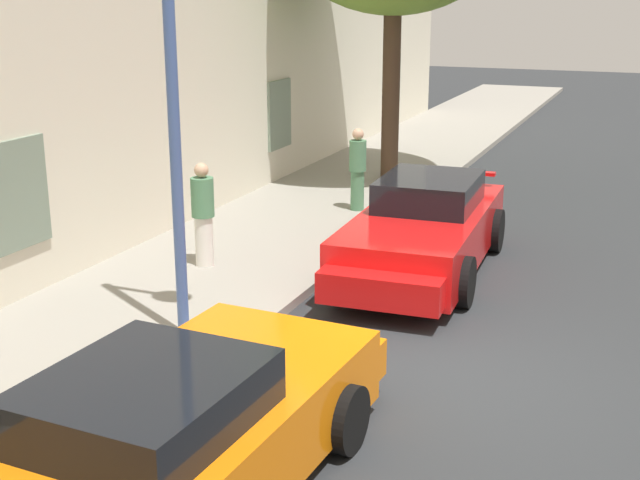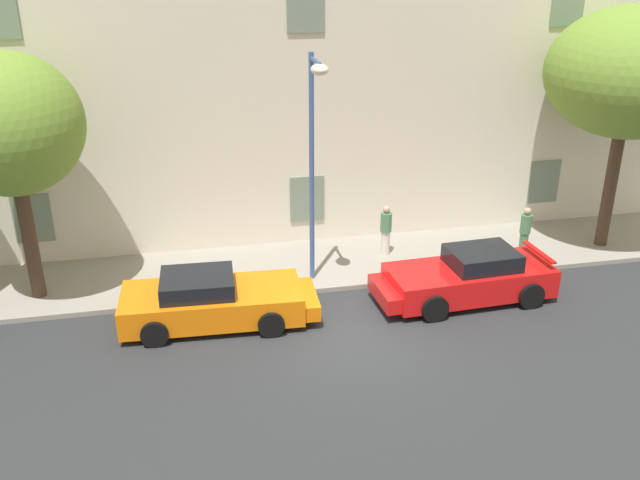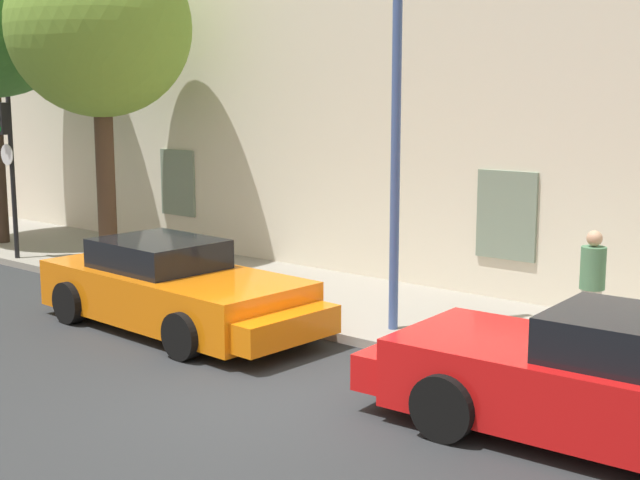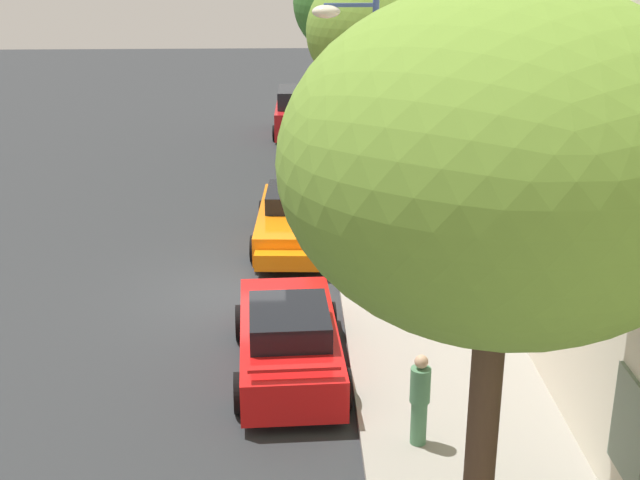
{
  "view_description": "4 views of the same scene",
  "coord_description": "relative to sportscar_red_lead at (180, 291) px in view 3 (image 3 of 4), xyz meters",
  "views": [
    {
      "loc": [
        -8.89,
        -2.1,
        4.27
      ],
      "look_at": [
        1.27,
        2.09,
        1.05
      ],
      "focal_mm": 48.26,
      "sensor_mm": 36.0,
      "label": 1
    },
    {
      "loc": [
        -3.88,
        -14.2,
        8.93
      ],
      "look_at": [
        -0.32,
        2.48,
        1.64
      ],
      "focal_mm": 38.1,
      "sensor_mm": 36.0,
      "label": 2
    },
    {
      "loc": [
        6.89,
        -7.25,
        3.66
      ],
      "look_at": [
        -1.27,
        2.57,
        1.48
      ],
      "focal_mm": 49.03,
      "sensor_mm": 36.0,
      "label": 3
    },
    {
      "loc": [
        18.29,
        1.41,
        8.12
      ],
      "look_at": [
        -0.27,
        2.05,
        1.19
      ],
      "focal_mm": 48.6,
      "sensor_mm": 36.0,
      "label": 4
    }
  ],
  "objects": [
    {
      "name": "ground_plane",
      "position": [
        3.2,
        -1.5,
        -0.6
      ],
      "size": [
        80.0,
        80.0,
        0.0
      ],
      "primitive_type": "plane",
      "color": "#2B2D30"
    },
    {
      "name": "pedestrian_admiring",
      "position": [
        5.38,
        2.9,
        0.36
      ],
      "size": [
        0.42,
        0.42,
        1.61
      ],
      "color": "silver",
      "rests_on": "sidewalk"
    },
    {
      "name": "sportscar_red_lead",
      "position": [
        0.0,
        0.0,
        0.0
      ],
      "size": [
        5.09,
        2.33,
        1.36
      ],
      "color": "orange",
      "rests_on": "ground"
    },
    {
      "name": "sidewalk",
      "position": [
        3.2,
        2.74,
        -0.53
      ],
      "size": [
        60.0,
        3.5,
        0.14
      ],
      "primitive_type": "cube",
      "color": "gray",
      "rests_on": "ground"
    },
    {
      "name": "traffic_light",
      "position": [
        -6.63,
        1.14,
        1.87
      ],
      "size": [
        0.44,
        0.36,
        3.41
      ],
      "color": "black",
      "rests_on": "sidewalk"
    },
    {
      "name": "street_lamp",
      "position": [
        2.81,
        1.33,
        3.89
      ],
      "size": [
        0.44,
        1.42,
        6.42
      ],
      "color": "#3F5999",
      "rests_on": "sidewalk"
    },
    {
      "name": "tree_near_kerb",
      "position": [
        -4.79,
        2.23,
        4.3
      ],
      "size": [
        3.69,
        3.69,
        6.61
      ],
      "color": "#473323",
      "rests_on": "sidewalk"
    },
    {
      "name": "sportscar_yellow_flank",
      "position": [
        6.68,
        -0.19,
        0.04
      ],
      "size": [
        4.99,
        2.21,
        1.44
      ],
      "color": "red",
      "rests_on": "ground"
    }
  ]
}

